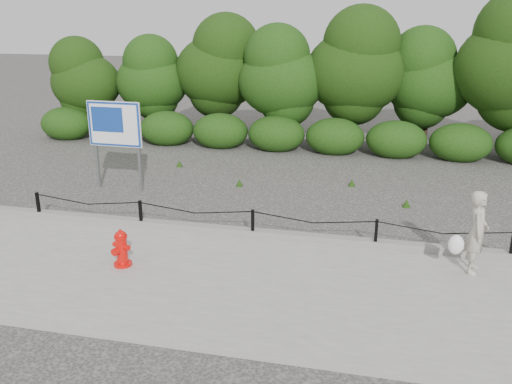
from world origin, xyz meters
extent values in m
plane|color=#2D2B28|center=(0.00, 0.00, 0.00)|extent=(90.00, 90.00, 0.00)
cube|color=gray|center=(0.00, -2.00, 0.04)|extent=(14.00, 4.00, 0.08)
cube|color=slate|center=(0.00, 0.05, 0.15)|extent=(14.00, 0.22, 0.14)
cube|color=black|center=(-5.00, 0.00, 0.38)|extent=(0.06, 0.06, 0.60)
cube|color=black|center=(-2.50, 0.00, 0.38)|extent=(0.06, 0.06, 0.60)
cube|color=black|center=(0.00, 0.00, 0.38)|extent=(0.06, 0.06, 0.60)
cube|color=black|center=(2.50, 0.00, 0.38)|extent=(0.06, 0.06, 0.60)
cube|color=black|center=(5.00, 0.00, 0.38)|extent=(0.06, 0.06, 0.60)
cylinder|color=black|center=(-3.75, 0.00, 0.60)|extent=(2.50, 0.02, 0.02)
cylinder|color=black|center=(-1.25, 0.00, 0.60)|extent=(2.50, 0.02, 0.02)
cylinder|color=black|center=(1.25, 0.00, 0.60)|extent=(2.50, 0.02, 0.02)
cylinder|color=black|center=(3.75, 0.00, 0.60)|extent=(2.50, 0.02, 0.02)
cylinder|color=black|center=(-8.50, 8.60, 0.90)|extent=(0.18, 0.18, 1.80)
ellipsoid|color=#2D5313|center=(-8.50, 8.60, 2.16)|extent=(2.66, 2.30, 2.87)
cylinder|color=black|center=(-6.00, 9.00, 0.92)|extent=(0.18, 0.18, 1.84)
ellipsoid|color=#2D5313|center=(-6.00, 9.00, 2.20)|extent=(2.72, 2.35, 2.94)
cylinder|color=black|center=(-3.50, 9.40, 1.10)|extent=(0.18, 0.18, 2.21)
ellipsoid|color=#2D5313|center=(-3.50, 9.40, 2.65)|extent=(3.26, 2.82, 3.53)
cylinder|color=black|center=(-1.00, 8.60, 1.02)|extent=(0.18, 0.18, 2.04)
ellipsoid|color=#2D5313|center=(-1.00, 8.60, 2.45)|extent=(3.02, 2.61, 3.26)
cylinder|color=black|center=(1.50, 9.00, 1.17)|extent=(0.18, 0.18, 2.33)
ellipsoid|color=#2D5313|center=(1.50, 9.00, 2.80)|extent=(3.45, 2.99, 3.73)
cylinder|color=black|center=(4.00, 9.40, 1.00)|extent=(0.18, 0.18, 2.00)
ellipsoid|color=#2D5313|center=(4.00, 9.40, 2.40)|extent=(2.97, 2.56, 3.21)
cylinder|color=black|center=(6.50, 8.60, 1.29)|extent=(0.18, 0.18, 2.58)
cylinder|color=red|center=(-2.04, -1.84, 0.11)|extent=(0.42, 0.42, 0.06)
cylinder|color=red|center=(-2.04, -1.84, 0.39)|extent=(0.26, 0.26, 0.50)
cylinder|color=red|center=(-2.04, -1.84, 0.65)|extent=(0.31, 0.31, 0.05)
ellipsoid|color=red|center=(-2.04, -1.84, 0.68)|extent=(0.27, 0.27, 0.16)
cylinder|color=red|center=(-2.04, -1.84, 0.77)|extent=(0.07, 0.07, 0.05)
cylinder|color=red|center=(-2.17, -1.80, 0.47)|extent=(0.12, 0.13, 0.10)
cylinder|color=red|center=(-1.91, -1.89, 0.47)|extent=(0.12, 0.13, 0.10)
cylinder|color=red|center=(-2.09, -1.98, 0.41)|extent=(0.17, 0.15, 0.14)
cylinder|color=slate|center=(-2.07, -1.96, 0.34)|extent=(0.01, 0.05, 0.11)
imported|color=#ABA692|center=(4.23, -0.65, 0.84)|extent=(0.46, 0.61, 1.52)
ellipsoid|color=white|center=(3.88, -0.80, 0.63)|extent=(0.27, 0.21, 0.37)
cube|color=slate|center=(-4.90, 2.60, 1.18)|extent=(0.07, 0.07, 2.36)
cube|color=slate|center=(-3.66, 2.58, 1.18)|extent=(0.07, 0.07, 2.36)
cube|color=white|center=(-4.28, 2.54, 1.77)|extent=(1.48, 0.08, 1.18)
cube|color=navy|center=(-4.28, 2.51, 1.77)|extent=(1.45, 0.03, 1.15)
cube|color=navy|center=(-4.46, 2.51, 1.89)|extent=(0.89, 0.02, 0.65)
camera|label=1|loc=(2.39, -10.14, 4.55)|focal=38.00mm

